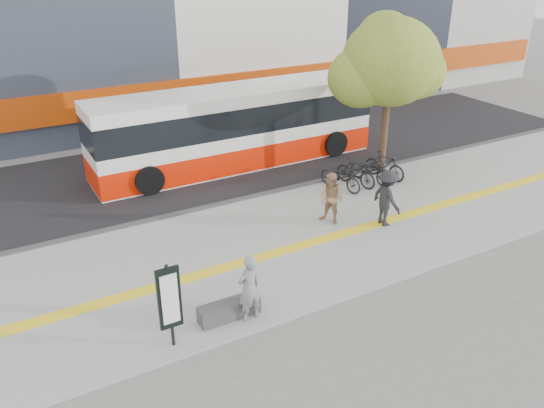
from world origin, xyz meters
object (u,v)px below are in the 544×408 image
signboard (169,300)px  pedestrian_dark (387,198)px  seated_woman (249,288)px  bus (236,129)px  pedestrian_tan (331,199)px  bench (229,310)px  street_tree (388,63)px

signboard → pedestrian_dark: (8.38, 2.37, -0.32)m
seated_woman → pedestrian_dark: pedestrian_dark is taller
signboard → seated_woman: size_ratio=1.22×
pedestrian_dark → signboard: bearing=106.4°
pedestrian_dark → bus: bearing=14.1°
seated_woman → signboard: bearing=-8.5°
bus → pedestrian_tan: size_ratio=6.84×
seated_woman → pedestrian_tan: (4.81, 3.34, -0.01)m
bus → pedestrian_dark: bus is taller
pedestrian_tan → pedestrian_dark: size_ratio=0.92×
seated_woman → pedestrian_tan: size_ratio=1.01×
bench → seated_woman: (0.44, -0.28, 0.68)m
bench → signboard: 1.94m
street_tree → bus: bearing=142.8°
signboard → pedestrian_tan: (6.85, 3.37, -0.39)m
bench → bus: 10.96m
bench → seated_woman: seated_woman is taller
street_tree → pedestrian_tan: size_ratio=3.52×
seated_woman → pedestrian_dark: (6.34, 2.35, 0.07)m
street_tree → pedestrian_tan: 6.47m
bench → pedestrian_dark: (6.78, 2.07, 0.75)m
bus → pedestrian_dark: bearing=-76.4°
signboard → pedestrian_tan: size_ratio=1.23×
pedestrian_dark → seated_woman: bearing=110.9°
bench → pedestrian_dark: 7.13m
pedestrian_dark → bench: bearing=107.5°
seated_woman → pedestrian_dark: size_ratio=0.93×
bus → bench: bearing=-117.0°
bus → signboard: bearing=-123.2°
bus → seated_woman: size_ratio=6.78×
bench → seated_woman: size_ratio=0.88×
seated_woman → bus: bearing=-123.6°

